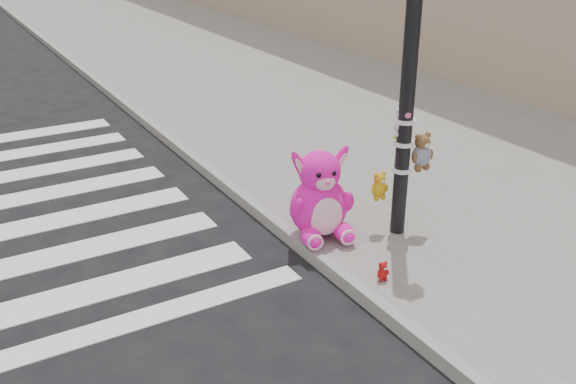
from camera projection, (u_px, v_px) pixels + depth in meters
sidewalk_near at (252, 69)px, 14.86m from camera, size 7.00×80.00×0.14m
curb_edge at (104, 89)px, 13.27m from camera, size 0.12×80.00×0.15m
signal_pole at (410, 84)px, 6.59m from camera, size 0.68×0.48×4.00m
pink_bunny at (320, 200)px, 7.00m from camera, size 0.78×0.87×1.04m
red_teddy at (383, 271)px, 6.24m from camera, size 0.15×0.10×0.21m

